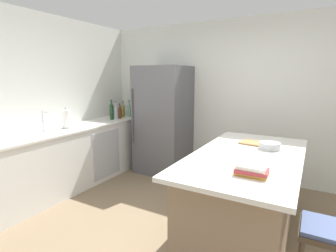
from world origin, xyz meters
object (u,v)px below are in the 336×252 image
at_px(soda_bottle, 115,112).
at_px(bar_stool, 327,242).
at_px(hot_sauce_bottle, 121,113).
at_px(olive_oil_bottle, 123,111).
at_px(cutting_board, 254,143).
at_px(cookbook_stack, 252,170).
at_px(paper_towel_roll, 66,119).
at_px(gin_bottle, 129,110).
at_px(syrup_bottle, 120,113).
at_px(kitchen_island, 245,196).
at_px(mixing_bowl, 270,146).
at_px(vinegar_bottle, 132,110).
at_px(refrigerator, 163,120).
at_px(wine_bottle, 112,112).
at_px(sink_faucet, 44,121).

bearing_deg(soda_bottle, bar_stool, -26.09).
bearing_deg(hot_sauce_bottle, bar_stool, -28.50).
bearing_deg(hot_sauce_bottle, olive_oil_bottle, 98.96).
bearing_deg(soda_bottle, cutting_board, -12.25).
height_order(bar_stool, soda_bottle, soda_bottle).
bearing_deg(cutting_board, cookbook_stack, -79.42).
bearing_deg(olive_oil_bottle, paper_towel_roll, -90.36).
bearing_deg(paper_towel_roll, gin_bottle, 86.50).
bearing_deg(hot_sauce_bottle, syrup_bottle, -58.76).
bearing_deg(kitchen_island, syrup_bottle, 156.53).
height_order(olive_oil_bottle, mixing_bowl, olive_oil_bottle).
xyz_separation_m(bar_stool, cutting_board, (-0.74, 1.06, 0.39)).
bearing_deg(bar_stool, vinegar_bottle, 147.51).
distance_m(paper_towel_roll, soda_bottle, 1.03).
bearing_deg(mixing_bowl, cutting_board, 141.49).
bearing_deg(cookbook_stack, syrup_bottle, 148.53).
xyz_separation_m(refrigerator, olive_oil_bottle, (-0.89, -0.01, 0.11)).
height_order(kitchen_island, mixing_bowl, mixing_bowl).
bearing_deg(vinegar_bottle, olive_oil_bottle, -108.63).
height_order(kitchen_island, paper_towel_roll, paper_towel_roll).
bearing_deg(gin_bottle, syrup_bottle, -89.46).
height_order(vinegar_bottle, wine_bottle, wine_bottle).
xyz_separation_m(gin_bottle, syrup_bottle, (0.00, -0.28, -0.01)).
height_order(kitchen_island, vinegar_bottle, vinegar_bottle).
bearing_deg(paper_towel_roll, cookbook_stack, -11.09).
distance_m(refrigerator, vinegar_bottle, 0.85).
distance_m(kitchen_island, syrup_bottle, 2.86).
height_order(refrigerator, hot_sauce_bottle, refrigerator).
bearing_deg(paper_towel_roll, olive_oil_bottle, 89.64).
relative_size(olive_oil_bottle, wine_bottle, 0.86).
bearing_deg(hot_sauce_bottle, cookbook_stack, -32.46).
distance_m(sink_faucet, cookbook_stack, 2.87).
height_order(kitchen_island, cutting_board, cutting_board).
distance_m(gin_bottle, olive_oil_bottle, 0.11).
bearing_deg(syrup_bottle, cutting_board, -14.34).
bearing_deg(sink_faucet, hot_sauce_bottle, 87.58).
distance_m(syrup_bottle, mixing_bowl, 2.85).
relative_size(sink_faucet, paper_towel_roll, 0.96).
bearing_deg(gin_bottle, mixing_bowl, -21.72).
bearing_deg(mixing_bowl, paper_towel_roll, -173.68).
bearing_deg(kitchen_island, refrigerator, 142.98).
height_order(sink_faucet, mixing_bowl, sink_faucet).
distance_m(wine_bottle, cookbook_stack, 3.14).
bearing_deg(vinegar_bottle, refrigerator, -12.20).
bearing_deg(vinegar_bottle, mixing_bowl, -23.47).
bearing_deg(bar_stool, syrup_bottle, 152.47).
bearing_deg(paper_towel_roll, sink_faucet, -97.14).
relative_size(syrup_bottle, mixing_bowl, 1.26).
relative_size(paper_towel_roll, cookbook_stack, 1.23).
relative_size(vinegar_bottle, hot_sauce_bottle, 1.18).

